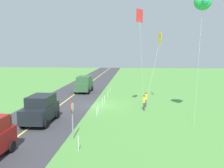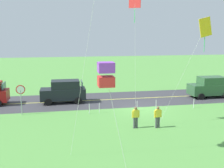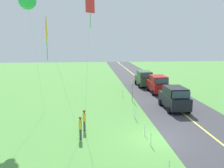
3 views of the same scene
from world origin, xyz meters
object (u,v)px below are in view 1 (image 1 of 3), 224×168
at_px(person_adult_near, 144,102).
at_px(person_adult_companion, 146,99).
at_px(kite_red_low, 140,17).
at_px(car_parked_west_near, 84,84).
at_px(kite_green_far, 203,1).
at_px(car_suv_foreground, 41,109).
at_px(stop_sign, 72,113).
at_px(kite_blue_mid, 160,40).

height_order(person_adult_near, person_adult_companion, same).
distance_m(person_adult_near, kite_red_low, 8.12).
relative_size(car_parked_west_near, kite_green_far, 0.42).
distance_m(car_suv_foreground, person_adult_companion, 11.03).
bearing_deg(person_adult_near, person_adult_companion, -28.39).
relative_size(car_suv_foreground, stop_sign, 1.72).
bearing_deg(kite_blue_mid, person_adult_near, -23.82).
bearing_deg(person_adult_companion, car_parked_west_near, 25.75).
distance_m(car_parked_west_near, person_adult_near, 13.31).
distance_m(car_suv_foreground, stop_sign, 5.08).
relative_size(car_suv_foreground, person_adult_near, 2.75).
height_order(stop_sign, kite_red_low, kite_red_low).
xyz_separation_m(car_parked_west_near, person_adult_near, (10.59, 8.05, -0.29)).
height_order(stop_sign, kite_blue_mid, kite_blue_mid).
bearing_deg(kite_blue_mid, kite_red_low, -29.82).
bearing_deg(kite_green_far, car_parked_west_near, -138.17).
bearing_deg(person_adult_near, kite_red_low, 73.13).
distance_m(car_suv_foreground, kite_blue_mid, 14.98).
bearing_deg(car_suv_foreground, person_adult_near, 120.19).
bearing_deg(person_adult_companion, car_suv_foreground, 109.88).
bearing_deg(car_suv_foreground, kite_red_low, 121.70).
height_order(person_adult_companion, kite_red_low, kite_red_low).
bearing_deg(person_adult_near, car_suv_foreground, 99.99).
bearing_deg(stop_sign, kite_green_far, 119.25).
bearing_deg(kite_green_far, car_suv_foreground, -82.55).
height_order(car_suv_foreground, person_adult_near, car_suv_foreground).
height_order(kite_red_low, kite_green_far, kite_green_far).
relative_size(car_parked_west_near, person_adult_near, 2.75).
xyz_separation_m(kite_red_low, kite_blue_mid, (-4.06, 2.33, -1.90)).
relative_size(kite_red_low, kite_blue_mid, 1.24).
bearing_deg(car_suv_foreground, stop_sign, 44.38).
bearing_deg(stop_sign, kite_red_low, 152.16).
height_order(person_adult_near, kite_blue_mid, kite_blue_mid).
xyz_separation_m(car_suv_foreground, stop_sign, (3.60, 3.52, 0.65)).
bearing_deg(car_parked_west_near, stop_sign, 8.82).
bearing_deg(person_adult_near, kite_green_far, -147.23).
bearing_deg(car_suv_foreground, kite_green_far, 97.45).
xyz_separation_m(kite_red_low, kite_green_far, (3.28, 4.93, 0.80)).
xyz_separation_m(stop_sign, kite_red_low, (-8.57, 4.53, 7.16)).
xyz_separation_m(car_parked_west_near, kite_green_far, (13.90, 12.44, 8.61)).
height_order(person_adult_near, kite_red_low, kite_red_low).
bearing_deg(car_parked_west_near, person_adult_companion, 42.66).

